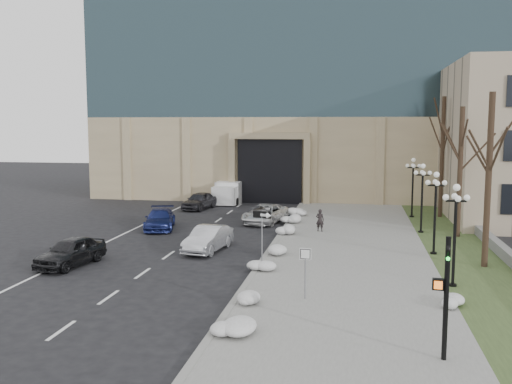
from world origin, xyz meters
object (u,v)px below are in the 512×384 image
car_c (160,219)px  car_d (265,214)px  car_a (71,252)px  one_way_sign (265,221)px  lamppost_a (455,221)px  lamppost_c (422,189)px  traffic_signal (445,301)px  lamppost_d (413,179)px  car_e (199,201)px  pedestrian (320,220)px  lamppost_b (435,202)px  keep_sign (305,262)px  car_b (208,239)px  box_truck (231,192)px

car_c → car_d: (6.96, 3.68, -0.00)m
car_a → one_way_sign: bearing=19.2°
lamppost_a → lamppost_c: 13.00m
traffic_signal → lamppost_d: (1.66, 28.04, 1.08)m
car_e → lamppost_d: bearing=5.4°
pedestrian → one_way_sign: bearing=87.6°
traffic_signal → lamppost_d: size_ratio=0.84×
car_a → lamppost_a: lamppost_a is taller
car_e → lamppost_b: lamppost_b is taller
lamppost_c → lamppost_a: bearing=-90.0°
lamppost_d → car_c: bearing=-156.6°
pedestrian → lamppost_c: size_ratio=0.32×
lamppost_a → lamppost_c: (0.00, 13.00, 0.00)m
car_c → lamppost_b: size_ratio=1.01×
car_a → traffic_signal: bearing=-17.8°
pedestrian → lamppost_a: lamppost_a is taller
keep_sign → lamppost_b: bearing=58.9°
car_b → traffic_signal: bearing=-43.0°
car_a → traffic_signal: (17.42, -9.38, 1.24)m
car_d → lamppost_c: (11.06, -2.39, 2.38)m
lamppost_c → car_d: bearing=167.8°
pedestrian → box_truck: box_truck is taller
lamppost_a → lamppost_d: (0.00, 19.50, 0.00)m
lamppost_c → lamppost_d: bearing=90.0°
box_truck → lamppost_a: size_ratio=1.36×
car_b → lamppost_c: (12.85, 7.59, 2.34)m
lamppost_c → car_c: bearing=-175.9°
car_c → pedestrian: pedestrian is taller
pedestrian → lamppost_d: bearing=-121.8°
box_truck → car_d: bearing=-64.1°
car_d → lamppost_c: size_ratio=1.05×
box_truck → lamppost_d: lamppost_d is taller
car_d → traffic_signal: (9.40, -23.94, 1.30)m
one_way_sign → car_d: bearing=117.0°
car_c → lamppost_b: bearing=-30.4°
car_a → lamppost_c: size_ratio=0.93×
lamppost_c → lamppost_d: 6.50m
box_truck → lamppost_b: bearing=-49.6°
car_d → box_truck: size_ratio=0.78×
lamppost_d → car_e: bearing=174.4°
car_c → keep_sign: keep_sign is taller
box_truck → traffic_signal: bearing=-66.3°
traffic_signal → lamppost_c: bearing=91.4°
lamppost_a → lamppost_b: (0.00, 6.50, 0.00)m
box_truck → lamppost_c: (16.02, -13.21, 2.09)m
box_truck → lamppost_b: (16.02, -19.71, 2.09)m
keep_sign → lamppost_d: size_ratio=0.48×
car_a → box_truck: bearing=93.7°
lamppost_b → box_truck: bearing=129.1°
pedestrian → lamppost_a: bearing=129.8°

